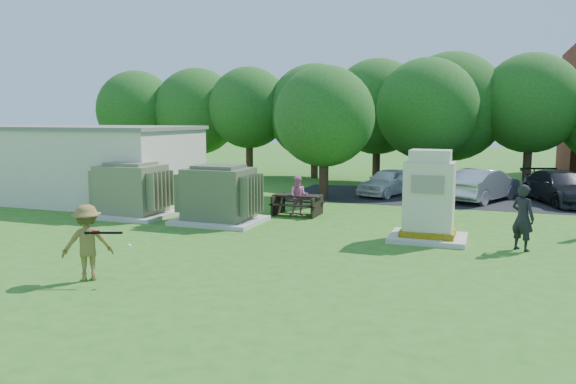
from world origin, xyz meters
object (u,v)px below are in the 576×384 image
at_px(transformer_right, 219,196).
at_px(picnic_table, 297,202).
at_px(person_at_picnic, 299,196).
at_px(car_silver_a, 484,185).
at_px(batter, 87,243).
at_px(car_dark, 561,188).
at_px(car_white, 388,182).
at_px(transformer_left, 132,191).
at_px(generator_cabinet, 429,201).
at_px(person_by_generator, 523,218).

distance_m(transformer_right, picnic_table, 3.26).
xyz_separation_m(picnic_table, person_at_picnic, (0.08, -0.07, 0.27)).
bearing_deg(car_silver_a, batter, 87.12).
bearing_deg(transformer_right, car_dark, 37.28).
distance_m(person_at_picnic, car_white, 7.07).
relative_size(picnic_table, batter, 1.04).
distance_m(person_at_picnic, car_silver_a, 9.12).
relative_size(person_at_picnic, car_silver_a, 0.34).
relative_size(transformer_left, picnic_table, 1.63).
height_order(batter, car_white, batter).
height_order(generator_cabinet, person_by_generator, generator_cabinet).
relative_size(person_at_picnic, car_dark, 0.31).
bearing_deg(generator_cabinet, transformer_left, 178.02).
bearing_deg(batter, picnic_table, -140.13).
bearing_deg(transformer_right, car_white, 64.01).
xyz_separation_m(transformer_left, car_dark, (15.64, 9.09, -0.26)).
bearing_deg(car_white, person_by_generator, -39.67).
distance_m(batter, car_silver_a, 18.14).
distance_m(batter, person_by_generator, 11.62).
bearing_deg(person_by_generator, generator_cabinet, 28.31).
bearing_deg(person_at_picnic, car_white, 61.08).
distance_m(picnic_table, car_white, 7.03).
height_order(person_by_generator, car_silver_a, person_by_generator).
distance_m(person_by_generator, person_at_picnic, 8.42).
xyz_separation_m(generator_cabinet, person_at_picnic, (-5.15, 2.77, -0.46)).
xyz_separation_m(transformer_right, person_at_picnic, (2.18, 2.39, -0.21)).
bearing_deg(batter, person_by_generator, 174.20).
relative_size(transformer_left, generator_cabinet, 1.08).
bearing_deg(car_white, transformer_left, -110.73).
relative_size(generator_cabinet, car_silver_a, 0.63).
xyz_separation_m(generator_cabinet, car_dark, (4.60, 9.47, -0.51)).
xyz_separation_m(generator_cabinet, car_white, (-2.91, 9.46, -0.56)).
relative_size(transformer_left, car_silver_a, 0.68).
height_order(transformer_left, car_white, transformer_left).
distance_m(transformer_left, batter, 8.46).
bearing_deg(car_silver_a, transformer_right, 69.38).
xyz_separation_m(transformer_right, picnic_table, (2.10, 2.45, -0.48)).
xyz_separation_m(person_at_picnic, car_white, (2.25, 6.70, -0.10)).
bearing_deg(transformer_left, person_by_generator, -3.42).
distance_m(batter, car_dark, 20.13).
bearing_deg(car_white, car_silver_a, 16.02).
relative_size(picnic_table, person_at_picnic, 1.21).
relative_size(generator_cabinet, car_dark, 0.57).
xyz_separation_m(batter, car_white, (4.04, 16.48, -0.23)).
relative_size(transformer_right, car_silver_a, 0.68).
bearing_deg(transformer_right, picnic_table, 49.46).
height_order(generator_cabinet, picnic_table, generator_cabinet).
bearing_deg(transformer_left, generator_cabinet, -1.98).
bearing_deg(generator_cabinet, transformer_right, 177.03).
xyz_separation_m(picnic_table, car_white, (2.33, 6.63, 0.16)).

